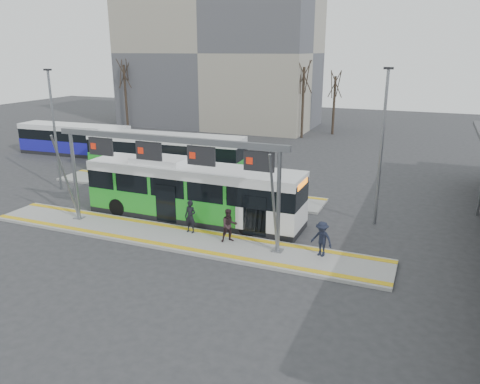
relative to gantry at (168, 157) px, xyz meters
The scene contains 18 objects.
ground 4.32m from the gantry, 36.20° to the right, with size 120.00×120.00×0.00m, color #2D2D30.
platform_main 4.25m from the gantry, 36.20° to the right, with size 22.00×3.00×0.15m, color gray.
platform_second 9.55m from the gantry, 115.25° to the left, with size 20.00×3.00×0.15m, color gray.
tactile_main 4.16m from the gantry, 36.20° to the right, with size 22.00×2.65×0.02m.
tactile_second 10.47m from the gantry, 112.32° to the left, with size 20.00×0.35×0.02m.
gantry is the anchor object (origin of this frame).
apartment_block 38.58m from the gantry, 110.90° to the left, with size 24.50×12.50×18.40m.
hero_bus 3.91m from the gantry, 93.28° to the left, with size 12.76×2.74×3.51m.
bg_bus_green 13.44m from the gantry, 122.16° to the left, with size 12.74×3.47×3.15m.
bg_bus_blue 23.46m from the gantry, 142.94° to the left, with size 10.89×3.02×2.81m.
passenger_a 3.43m from the gantry, 35.18° to the left, with size 0.64×0.42×1.75m, color black.
passenger_b 4.62m from the gantry, ahead, with size 0.84×0.65×1.72m, color #2D1E21.
passenger_c 8.58m from the gantry, ahead, with size 1.10×0.63×1.70m, color black.
tree_left 30.69m from the gantry, 92.40° to the left, with size 1.40×1.40×8.67m.
tree_mid 34.20m from the gantry, 87.61° to the left, with size 1.40×1.40×7.45m.
tree_far 37.57m from the gantry, 128.86° to the left, with size 1.40×1.40×8.67m.
lamp_west 12.50m from the gantry, 158.55° to the left, with size 0.50×0.25×8.25m.
lamp_east 11.42m from the gantry, 31.84° to the left, with size 0.50×0.25×8.60m.
Camera 1 is at (11.76, -19.57, 9.49)m, focal length 35.00 mm.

